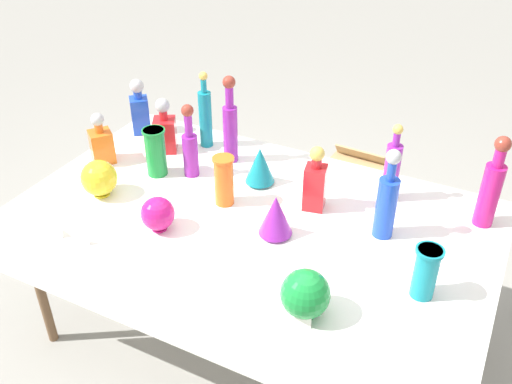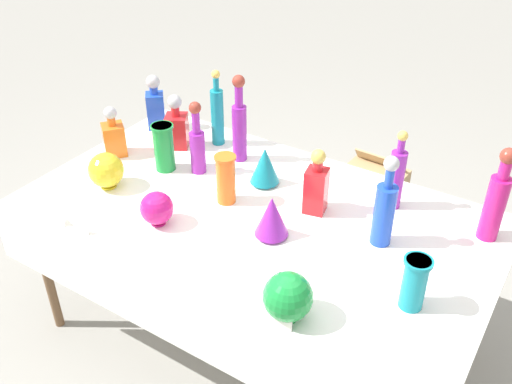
{
  "view_description": "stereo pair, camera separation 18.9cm",
  "coord_description": "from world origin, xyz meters",
  "px_view_note": "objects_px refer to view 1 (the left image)",
  "views": [
    {
      "loc": [
        0.88,
        -1.74,
        2.16
      ],
      "look_at": [
        0.0,
        0.0,
        0.86
      ],
      "focal_mm": 40.0,
      "sensor_mm": 36.0,
      "label": 1
    },
    {
      "loc": [
        1.05,
        -1.64,
        2.16
      ],
      "look_at": [
        0.0,
        0.0,
        0.86
      ],
      "focal_mm": 40.0,
      "sensor_mm": 36.0,
      "label": 2
    }
  ],
  "objects_px": {
    "tall_bottle_3": "(230,125)",
    "tall_bottle_4": "(387,201)",
    "square_decanter_0": "(315,182)",
    "tall_bottle_0": "(205,116)",
    "fluted_vase_0": "(276,215)",
    "cardboard_box_behind_left": "(353,187)",
    "square_decanter_3": "(101,143)",
    "slender_vase_0": "(224,179)",
    "square_decanter_2": "(165,130)",
    "slender_vase_2": "(155,151)",
    "round_bowl_1": "(305,294)",
    "round_bowl_2": "(99,178)",
    "slender_vase_1": "(426,271)",
    "round_bowl_0": "(158,214)",
    "tall_bottle_1": "(190,147)",
    "tall_bottle_5": "(392,169)",
    "square_decanter_1": "(140,109)",
    "tall_bottle_2": "(491,187)",
    "fluted_vase_1": "(260,165)"
  },
  "relations": [
    {
      "from": "round_bowl_0",
      "to": "square_decanter_2",
      "type": "bearing_deg",
      "value": 121.88
    },
    {
      "from": "slender_vase_1",
      "to": "round_bowl_0",
      "type": "bearing_deg",
      "value": -174.27
    },
    {
      "from": "round_bowl_2",
      "to": "round_bowl_0",
      "type": "bearing_deg",
      "value": -13.8
    },
    {
      "from": "tall_bottle_3",
      "to": "round_bowl_0",
      "type": "relative_size",
      "value": 2.98
    },
    {
      "from": "square_decanter_1",
      "to": "square_decanter_3",
      "type": "relative_size",
      "value": 1.16
    },
    {
      "from": "tall_bottle_1",
      "to": "tall_bottle_5",
      "type": "bearing_deg",
      "value": 14.12
    },
    {
      "from": "tall_bottle_2",
      "to": "tall_bottle_4",
      "type": "xyz_separation_m",
      "value": [
        -0.34,
        -0.26,
        -0.02
      ]
    },
    {
      "from": "round_bowl_2",
      "to": "slender_vase_0",
      "type": "bearing_deg",
      "value": 20.93
    },
    {
      "from": "square_decanter_0",
      "to": "tall_bottle_0",
      "type": "bearing_deg",
      "value": 159.2
    },
    {
      "from": "tall_bottle_2",
      "to": "tall_bottle_0",
      "type": "bearing_deg",
      "value": 177.69
    },
    {
      "from": "tall_bottle_1",
      "to": "tall_bottle_5",
      "type": "height_order",
      "value": "tall_bottle_5"
    },
    {
      "from": "slender_vase_2",
      "to": "cardboard_box_behind_left",
      "type": "bearing_deg",
      "value": 63.8
    },
    {
      "from": "tall_bottle_4",
      "to": "fluted_vase_0",
      "type": "relative_size",
      "value": 2.14
    },
    {
      "from": "tall_bottle_1",
      "to": "round_bowl_2",
      "type": "distance_m",
      "value": 0.42
    },
    {
      "from": "tall_bottle_0",
      "to": "cardboard_box_behind_left",
      "type": "distance_m",
      "value": 1.28
    },
    {
      "from": "tall_bottle_4",
      "to": "square_decanter_2",
      "type": "bearing_deg",
      "value": 171.23
    },
    {
      "from": "slender_vase_2",
      "to": "round_bowl_1",
      "type": "height_order",
      "value": "slender_vase_2"
    },
    {
      "from": "tall_bottle_0",
      "to": "slender_vase_1",
      "type": "distance_m",
      "value": 1.35
    },
    {
      "from": "tall_bottle_4",
      "to": "fluted_vase_1",
      "type": "height_order",
      "value": "tall_bottle_4"
    },
    {
      "from": "tall_bottle_5",
      "to": "square_decanter_1",
      "type": "relative_size",
      "value": 1.22
    },
    {
      "from": "slender_vase_1",
      "to": "fluted_vase_0",
      "type": "relative_size",
      "value": 1.12
    },
    {
      "from": "tall_bottle_0",
      "to": "tall_bottle_2",
      "type": "xyz_separation_m",
      "value": [
        1.34,
        -0.05,
        0.01
      ]
    },
    {
      "from": "tall_bottle_2",
      "to": "square_decanter_0",
      "type": "distance_m",
      "value": 0.69
    },
    {
      "from": "tall_bottle_4",
      "to": "square_decanter_0",
      "type": "relative_size",
      "value": 1.32
    },
    {
      "from": "square_decanter_3",
      "to": "slender_vase_0",
      "type": "height_order",
      "value": "square_decanter_3"
    },
    {
      "from": "cardboard_box_behind_left",
      "to": "round_bowl_0",
      "type": "bearing_deg",
      "value": -102.41
    },
    {
      "from": "round_bowl_1",
      "to": "slender_vase_0",
      "type": "bearing_deg",
      "value": 141.0
    },
    {
      "from": "tall_bottle_0",
      "to": "fluted_vase_0",
      "type": "relative_size",
      "value": 2.17
    },
    {
      "from": "tall_bottle_5",
      "to": "slender_vase_1",
      "type": "relative_size",
      "value": 1.78
    },
    {
      "from": "tall_bottle_0",
      "to": "square_decanter_1",
      "type": "distance_m",
      "value": 0.38
    },
    {
      "from": "round_bowl_0",
      "to": "cardboard_box_behind_left",
      "type": "bearing_deg",
      "value": 77.59
    },
    {
      "from": "fluted_vase_0",
      "to": "round_bowl_2",
      "type": "height_order",
      "value": "fluted_vase_0"
    },
    {
      "from": "square_decanter_1",
      "to": "slender_vase_2",
      "type": "distance_m",
      "value": 0.44
    },
    {
      "from": "slender_vase_0",
      "to": "slender_vase_2",
      "type": "bearing_deg",
      "value": 171.1
    },
    {
      "from": "square_decanter_2",
      "to": "tall_bottle_1",
      "type": "bearing_deg",
      "value": -30.21
    },
    {
      "from": "tall_bottle_3",
      "to": "round_bowl_1",
      "type": "height_order",
      "value": "tall_bottle_3"
    },
    {
      "from": "square_decanter_1",
      "to": "tall_bottle_1",
      "type": "bearing_deg",
      "value": -27.62
    },
    {
      "from": "square_decanter_2",
      "to": "round_bowl_1",
      "type": "relative_size",
      "value": 1.58
    },
    {
      "from": "tall_bottle_5",
      "to": "cardboard_box_behind_left",
      "type": "distance_m",
      "value": 1.27
    },
    {
      "from": "square_decanter_3",
      "to": "round_bowl_0",
      "type": "height_order",
      "value": "square_decanter_3"
    },
    {
      "from": "tall_bottle_2",
      "to": "slender_vase_1",
      "type": "height_order",
      "value": "tall_bottle_2"
    },
    {
      "from": "slender_vase_2",
      "to": "fluted_vase_0",
      "type": "xyz_separation_m",
      "value": [
        0.68,
        -0.17,
        -0.03
      ]
    },
    {
      "from": "tall_bottle_0",
      "to": "square_decanter_2",
      "type": "relative_size",
      "value": 1.41
    },
    {
      "from": "square_decanter_0",
      "to": "round_bowl_2",
      "type": "distance_m",
      "value": 0.93
    },
    {
      "from": "square_decanter_3",
      "to": "slender_vase_0",
      "type": "xyz_separation_m",
      "value": [
        0.69,
        -0.04,
        0.02
      ]
    },
    {
      "from": "tall_bottle_3",
      "to": "tall_bottle_4",
      "type": "xyz_separation_m",
      "value": [
        0.82,
        -0.24,
        -0.03
      ]
    },
    {
      "from": "round_bowl_2",
      "to": "square_decanter_0",
      "type": "bearing_deg",
      "value": 21.13
    },
    {
      "from": "tall_bottle_1",
      "to": "tall_bottle_4",
      "type": "distance_m",
      "value": 0.92
    },
    {
      "from": "fluted_vase_0",
      "to": "cardboard_box_behind_left",
      "type": "xyz_separation_m",
      "value": [
        -0.09,
        1.38,
        -0.7
      ]
    },
    {
      "from": "tall_bottle_4",
      "to": "cardboard_box_behind_left",
      "type": "height_order",
      "value": "tall_bottle_4"
    }
  ]
}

